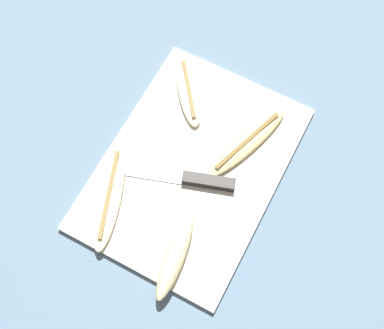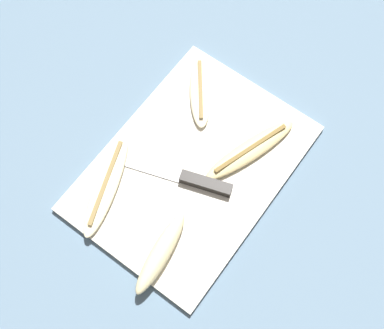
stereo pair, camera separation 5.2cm
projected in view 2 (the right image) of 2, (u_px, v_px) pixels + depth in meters
ground_plane at (192, 169)px, 0.96m from camera, size 4.00×4.00×0.00m
cutting_board at (192, 168)px, 0.95m from camera, size 0.41×0.30×0.01m
knife at (195, 180)px, 0.93m from camera, size 0.09×0.21×0.02m
banana_spotted_left at (250, 150)px, 0.95m from camera, size 0.20×0.10×0.02m
banana_soft_right at (161, 253)px, 0.87m from camera, size 0.16×0.05×0.03m
banana_bright_far at (200, 91)px, 1.00m from camera, size 0.15×0.12×0.02m
banana_pale_long at (106, 184)px, 0.93m from camera, size 0.20×0.11×0.02m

